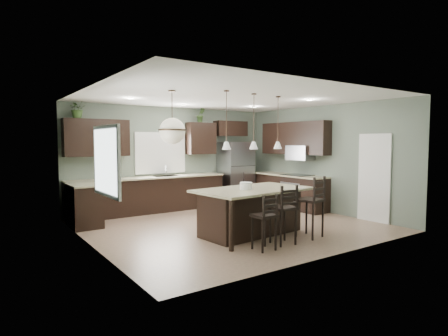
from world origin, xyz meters
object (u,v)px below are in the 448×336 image
refrigerator (236,173)px  serving_dish (246,186)px  bar_stool_center (283,214)px  kitchen_island (253,212)px  bar_stool_right (310,207)px  plant_back_left (77,109)px  bar_stool_left (264,222)px

refrigerator → serving_dish: (-2.16, -3.27, 0.07)m
refrigerator → bar_stool_center: size_ratio=1.70×
serving_dish → kitchen_island: bearing=5.1°
bar_stool_center → bar_stool_right: size_ratio=0.91×
refrigerator → plant_back_left: (-4.44, 0.23, 1.70)m
refrigerator → serving_dish: size_ratio=7.71×
kitchen_island → bar_stool_center: bearing=-95.4°
bar_stool_center → serving_dish: bearing=110.4°
refrigerator → bar_stool_center: (-1.96, -4.10, -0.38)m
kitchen_island → bar_stool_right: bar_stool_right is taller
bar_stool_center → bar_stool_right: 0.77m
bar_stool_center → kitchen_island: bearing=97.0°
serving_dish → bar_stool_center: bar_stool_center is taller
bar_stool_center → plant_back_left: 5.40m
serving_dish → bar_stool_right: bar_stool_right is taller
bar_stool_center → plant_back_left: bearing=127.0°
kitchen_island → plant_back_left: size_ratio=5.08×
refrigerator → serving_dish: refrigerator is taller
bar_stool_center → bar_stool_left: bearing=-163.1°
refrigerator → bar_stool_center: 4.56m
bar_stool_left → bar_stool_center: bearing=10.9°
kitchen_island → plant_back_left: plant_back_left is taller
refrigerator → plant_back_left: size_ratio=4.09×
refrigerator → bar_stool_left: bearing=-120.7°
serving_dish → bar_stool_right: (0.96, -0.77, -0.40)m
refrigerator → plant_back_left: 4.76m
kitchen_island → bar_stool_right: (0.76, -0.79, 0.14)m
serving_dish → bar_stool_center: (0.20, -0.83, -0.45)m
kitchen_island → serving_dish: bearing=180.0°
refrigerator → bar_stool_right: bearing=-106.5°
refrigerator → bar_stool_left: refrigerator is taller
plant_back_left → bar_stool_center: bearing=-60.2°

